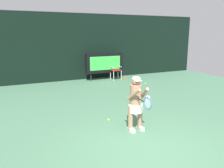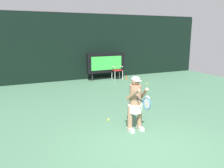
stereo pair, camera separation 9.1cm
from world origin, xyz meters
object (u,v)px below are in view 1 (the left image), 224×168
(scoreboard, at_px, (105,63))
(tennis_ball_spare, at_px, (145,84))
(tennis_player, at_px, (136,101))
(tennis_ball_loose, at_px, (109,120))
(umpire_chair, at_px, (115,69))
(water_bottle, at_px, (125,78))
(tennis_racket, at_px, (147,103))

(scoreboard, bearing_deg, tennis_ball_spare, -54.81)
(scoreboard, bearing_deg, tennis_player, -106.97)
(tennis_ball_loose, distance_m, tennis_ball_spare, 5.43)
(scoreboard, xyz_separation_m, tennis_ball_spare, (1.41, -2.00, -0.91))
(tennis_ball_loose, bearing_deg, tennis_player, -67.30)
(scoreboard, xyz_separation_m, umpire_chair, (0.57, -0.20, -0.33))
(umpire_chair, height_order, water_bottle, umpire_chair)
(umpire_chair, relative_size, tennis_ball_loose, 15.88)
(scoreboard, xyz_separation_m, water_bottle, (1.01, -0.52, -0.82))
(scoreboard, bearing_deg, umpire_chair, -19.23)
(tennis_player, xyz_separation_m, tennis_racket, (-0.04, -0.58, 0.12))
(tennis_player, xyz_separation_m, tennis_ball_spare, (3.46, 4.74, -0.77))
(water_bottle, xyz_separation_m, tennis_ball_spare, (0.40, -1.48, -0.09))
(tennis_racket, bearing_deg, tennis_ball_loose, 92.63)
(tennis_racket, bearing_deg, scoreboard, 63.70)
(water_bottle, bearing_deg, scoreboard, 152.83)
(water_bottle, xyz_separation_m, tennis_player, (-3.07, -6.22, 0.68))
(tennis_ball_loose, relative_size, tennis_ball_spare, 1.00)
(tennis_player, bearing_deg, tennis_ball_spare, 53.85)
(scoreboard, distance_m, tennis_ball_loose, 6.38)
(scoreboard, distance_m, tennis_ball_spare, 2.61)
(scoreboard, relative_size, tennis_ball_loose, 32.35)
(tennis_racket, bearing_deg, tennis_ball_spare, 46.31)
(umpire_chair, distance_m, tennis_racket, 7.61)
(umpire_chair, bearing_deg, scoreboard, 160.77)
(scoreboard, height_order, tennis_ball_spare, scoreboard)
(tennis_ball_loose, bearing_deg, tennis_racket, -77.03)
(tennis_ball_loose, bearing_deg, scoreboard, 67.31)
(umpire_chair, relative_size, tennis_racket, 1.79)
(umpire_chair, distance_m, tennis_ball_spare, 2.07)
(water_bottle, height_order, tennis_ball_loose, water_bottle)
(tennis_ball_loose, bearing_deg, umpire_chair, 61.90)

